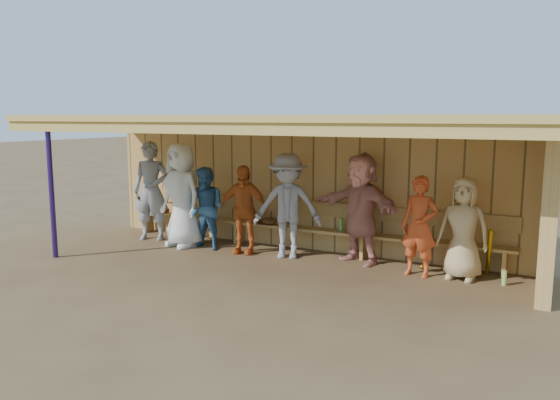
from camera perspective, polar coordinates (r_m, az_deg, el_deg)
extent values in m
plane|color=brown|center=(9.35, -1.00, -6.66)|extent=(90.00, 90.00, 0.00)
imported|color=gray|center=(11.29, -13.31, 0.95)|extent=(0.85, 0.70, 2.00)
imported|color=white|center=(10.56, -10.23, 0.51)|extent=(1.10, 0.85, 1.99)
imported|color=#34638F|center=(10.29, -7.70, -0.89)|extent=(0.78, 0.62, 1.55)
imported|color=#C95B20|center=(9.92, -3.86, -0.99)|extent=(1.01, 0.56, 1.62)
imported|color=gray|center=(9.56, 0.79, -0.63)|extent=(1.35, 1.04, 1.85)
imported|color=tan|center=(9.33, 8.43, -0.84)|extent=(1.83, 1.19, 1.89)
imported|color=#CE4B21|center=(8.76, 14.36, -2.67)|extent=(0.62, 0.45, 1.58)
imported|color=tan|center=(8.77, 18.61, -2.85)|extent=(0.81, 0.57, 1.58)
cube|color=tan|center=(10.30, 2.59, 1.57)|extent=(8.60, 0.20, 2.40)
cube|color=tan|center=(8.45, 26.46, -0.91)|extent=(0.20, 1.62, 2.40)
cube|color=tan|center=(9.01, -1.05, 8.53)|extent=(8.80, 3.20, 0.10)
cube|color=tan|center=(7.73, -6.44, 7.49)|extent=(8.80, 0.10, 0.18)
cube|color=tan|center=(11.34, -18.28, 7.42)|extent=(0.08, 3.00, 0.16)
cube|color=tan|center=(10.68, -14.69, 7.53)|extent=(0.08, 3.00, 0.16)
cube|color=tan|center=(10.07, -10.65, 7.60)|extent=(0.08, 3.00, 0.16)
cube|color=tan|center=(9.51, -6.11, 7.65)|extent=(0.08, 3.00, 0.16)
cube|color=tan|center=(9.02, -1.04, 7.64)|extent=(0.08, 3.00, 0.16)
cube|color=tan|center=(8.60, 4.56, 7.56)|extent=(0.08, 3.00, 0.16)
cube|color=tan|center=(8.27, 10.67, 7.40)|extent=(0.08, 3.00, 0.16)
cube|color=tan|center=(8.04, 17.20, 7.13)|extent=(0.08, 3.00, 0.16)
cube|color=tan|center=(7.92, 24.01, 6.75)|extent=(0.08, 3.00, 0.16)
cylinder|color=navy|center=(10.34, -22.77, 0.93)|extent=(0.09, 0.09, 2.40)
cube|color=tan|center=(10.17, 1.86, -2.95)|extent=(7.60, 0.32, 0.05)
cube|color=tan|center=(10.24, 2.26, -0.73)|extent=(7.60, 0.04, 0.26)
cube|color=tan|center=(12.19, -13.57, -2.31)|extent=(0.06, 0.29, 0.40)
cube|color=tan|center=(10.83, -4.32, -3.47)|extent=(0.06, 0.29, 0.40)
cube|color=tan|center=(9.74, 8.74, -4.93)|extent=(0.06, 0.29, 0.40)
cube|color=tan|center=(9.28, 22.42, -6.18)|extent=(0.06, 0.29, 0.40)
cylinder|color=gold|center=(9.06, 21.00, -5.14)|extent=(0.13, 0.41, 0.80)
sphere|color=orange|center=(9.31, 14.62, -6.77)|extent=(0.08, 0.08, 0.08)
ellipsoid|color=#593319|center=(11.80, -12.12, -1.05)|extent=(0.30, 0.24, 0.14)
ellipsoid|color=#593319|center=(10.36, -1.13, -2.20)|extent=(0.30, 0.24, 0.14)
ellipsoid|color=#593319|center=(10.51, -2.58, -2.05)|extent=(0.30, 0.24, 0.14)
cylinder|color=#6EB95C|center=(9.86, 6.40, -2.57)|extent=(0.07, 0.07, 0.22)
cylinder|color=orange|center=(9.69, 9.15, -2.82)|extent=(0.07, 0.07, 0.22)
cylinder|color=#98C361|center=(8.81, 22.39, -7.55)|extent=(0.07, 0.07, 0.22)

